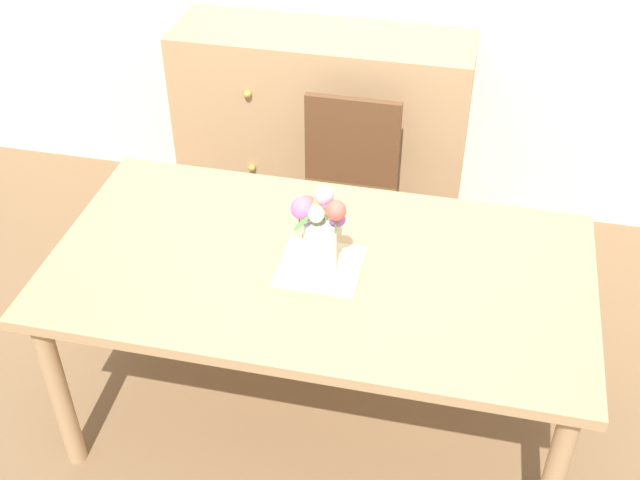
# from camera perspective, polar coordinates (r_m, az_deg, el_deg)

# --- Properties ---
(ground_plane) EXTENTS (12.00, 12.00, 0.00)m
(ground_plane) POSITION_cam_1_polar(r_m,az_deg,el_deg) (3.28, -0.05, -12.05)
(ground_plane) COLOR brown
(dining_table) EXTENTS (1.85, 0.98, 0.76)m
(dining_table) POSITION_cam_1_polar(r_m,az_deg,el_deg) (2.79, -0.06, -3.04)
(dining_table) COLOR tan
(dining_table) RESTS_ON ground_plane
(chair_far) EXTENTS (0.42, 0.42, 0.90)m
(chair_far) POSITION_cam_1_polar(r_m,az_deg,el_deg) (3.54, 1.90, 3.77)
(chair_far) COLOR brown
(chair_far) RESTS_ON ground_plane
(dresser) EXTENTS (1.40, 0.47, 1.00)m
(dresser) POSITION_cam_1_polar(r_m,az_deg,el_deg) (4.00, 0.17, 7.87)
(dresser) COLOR tan
(dresser) RESTS_ON ground_plane
(placemat) EXTENTS (0.28, 0.28, 0.01)m
(placemat) POSITION_cam_1_polar(r_m,az_deg,el_deg) (2.72, -0.00, -1.92)
(placemat) COLOR #CCB789
(placemat) RESTS_ON dining_table
(flower_vase) EXTENTS (0.19, 0.19, 0.31)m
(flower_vase) POSITION_cam_1_polar(r_m,az_deg,el_deg) (2.61, -0.10, 0.93)
(flower_vase) COLOR silver
(flower_vase) RESTS_ON placemat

